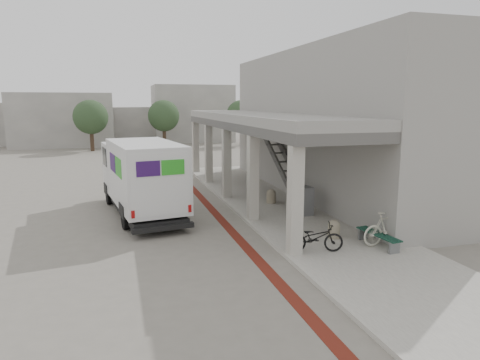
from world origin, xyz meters
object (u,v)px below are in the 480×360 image
object	(u,v)px
bicycle_black	(315,237)
utility_cabinet	(305,200)
fedex_truck	(141,175)
bench	(378,237)
bicycle_cream	(388,228)

from	to	relation	value
bicycle_black	utility_cabinet	bearing A→B (deg)	-6.02
fedex_truck	bench	bearing A→B (deg)	-52.14
bicycle_black	bicycle_cream	bearing A→B (deg)	-76.03
utility_cabinet	fedex_truck	bearing A→B (deg)	160.97
fedex_truck	bicycle_black	size ratio (longest dim) A/B	4.36
fedex_truck	bench	distance (m)	9.46
fedex_truck	bicycle_black	bearing A→B (deg)	-62.37
bench	fedex_truck	bearing A→B (deg)	130.54
bench	bicycle_cream	distance (m)	0.44
bench	bicycle_cream	size ratio (longest dim) A/B	0.99
fedex_truck	utility_cabinet	size ratio (longest dim) A/B	6.53
fedex_truck	bicycle_black	world-z (taller)	fedex_truck
fedex_truck	utility_cabinet	xyz separation A→B (m)	(6.20, -2.31, -0.93)
fedex_truck	utility_cabinet	bearing A→B (deg)	-28.72
bicycle_black	fedex_truck	bearing A→B (deg)	50.56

